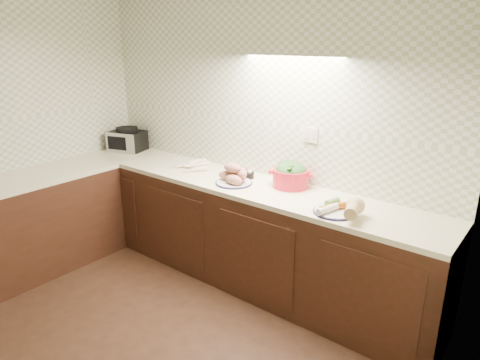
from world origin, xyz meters
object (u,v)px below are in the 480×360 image
Objects in this scene: sweet_potato_plate at (235,176)px; veg_plate at (345,208)px; toaster_oven at (127,140)px; dutch_oven at (291,175)px; onion_bowl at (246,174)px; parsnip_pile at (189,164)px.

sweet_potato_plate is 1.01m from veg_plate.
toaster_oven is 1.10× the size of dutch_oven.
sweet_potato_plate is 0.89× the size of veg_plate.
dutch_oven is (0.43, 0.04, 0.06)m from onion_bowl.
veg_plate is at bearing -2.54° from sweet_potato_plate.
sweet_potato_plate reaches higher than veg_plate.
onion_bowl is (0.61, 0.09, 0.00)m from parsnip_pile.
parsnip_pile is 0.86× the size of dutch_oven.
toaster_oven is at bearing 175.75° from veg_plate.
toaster_oven is at bearing -178.76° from onion_bowl.
veg_plate is (0.60, -0.27, -0.05)m from dutch_oven.
sweet_potato_plate is 0.47m from dutch_oven.
toaster_oven is 1.16× the size of veg_plate.
toaster_oven is 2.63m from veg_plate.
parsnip_pile is 1.05m from dutch_oven.
toaster_oven reaches higher than onion_bowl.
dutch_oven is at bearing 4.93° from onion_bowl.
parsnip_pile is 1.02× the size of sweet_potato_plate.
veg_plate is at bearing -43.83° from dutch_oven.
parsnip_pile is at bearing 175.16° from veg_plate.
parsnip_pile is 1.65m from veg_plate.
toaster_oven is 1.62m from sweet_potato_plate.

